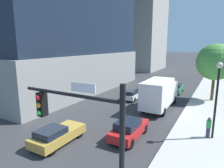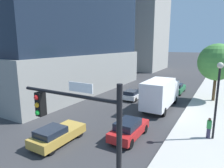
# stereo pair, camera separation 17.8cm
# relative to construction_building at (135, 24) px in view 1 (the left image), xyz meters

# --- Properties ---
(sidewalk) EXTENTS (4.95, 120.00, 0.15)m
(sidewalk) POSITION_rel_construction_building_xyz_m (22.76, -32.28, -13.19)
(sidewalk) COLOR #B2AFA8
(sidewalk) RESTS_ON ground
(construction_building) EXTENTS (23.77, 23.96, 31.02)m
(construction_building) POSITION_rel_construction_building_xyz_m (0.00, 0.00, 0.00)
(construction_building) COLOR #9E9B93
(construction_building) RESTS_ON ground
(traffic_light_pole) EXTENTS (4.76, 0.48, 5.74)m
(traffic_light_pole) POSITION_rel_construction_building_xyz_m (18.99, -50.09, -9.25)
(traffic_light_pole) COLOR black
(traffic_light_pole) RESTS_ON sidewalk
(street_lamp) EXTENTS (0.44, 0.44, 5.78)m
(street_lamp) POSITION_rel_construction_building_xyz_m (23.33, -39.80, -9.33)
(street_lamp) COLOR black
(street_lamp) RESTS_ON sidewalk
(street_tree) EXTENTS (4.55, 4.55, 7.17)m
(street_tree) POSITION_rel_construction_building_xyz_m (22.74, -28.11, -8.24)
(street_tree) COLOR brown
(street_tree) RESTS_ON sidewalk
(car_red) EXTENTS (1.74, 4.20, 1.51)m
(car_red) POSITION_rel_construction_building_xyz_m (17.65, -42.67, -12.51)
(car_red) COLOR red
(car_red) RESTS_ON ground
(car_blue) EXTENTS (1.95, 4.67, 1.40)m
(car_blue) POSITION_rel_construction_building_xyz_m (13.41, -25.34, -12.55)
(car_blue) COLOR #233D9E
(car_blue) RESTS_ON ground
(car_gold) EXTENTS (1.85, 4.27, 1.36)m
(car_gold) POSITION_rel_construction_building_xyz_m (13.41, -46.03, -12.59)
(car_gold) COLOR #AD8938
(car_gold) RESTS_ON ground
(car_green) EXTENTS (1.88, 4.56, 1.47)m
(car_green) POSITION_rel_construction_building_xyz_m (17.65, -25.75, -12.54)
(car_green) COLOR #1E6638
(car_green) RESTS_ON ground
(car_white) EXTENTS (1.76, 4.05, 1.31)m
(car_white) POSITION_rel_construction_building_xyz_m (13.41, -32.17, -12.62)
(car_white) COLOR silver
(car_white) RESTS_ON ground
(box_truck) EXTENTS (2.40, 7.55, 3.39)m
(box_truck) POSITION_rel_construction_building_xyz_m (17.65, -34.34, -11.40)
(box_truck) COLOR silver
(box_truck) RESTS_ON ground
(pedestrian_green_shirt) EXTENTS (0.34, 0.34, 1.61)m
(pedestrian_green_shirt) POSITION_rel_construction_building_xyz_m (23.02, -39.89, -12.30)
(pedestrian_green_shirt) COLOR #38334C
(pedestrian_green_shirt) RESTS_ON sidewalk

